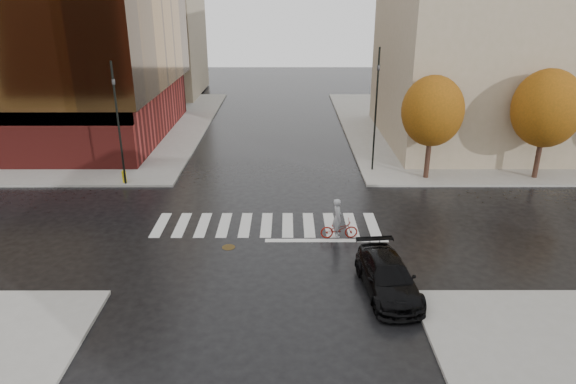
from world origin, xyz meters
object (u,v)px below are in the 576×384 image
Objects in this scene: traffic_light_nw at (117,116)px; fire_hydrant at (124,176)px; traffic_light_ne at (376,101)px; cyclist at (339,225)px; sedan at (388,277)px.

fire_hydrant is (-0.11, 0.20, -3.83)m from traffic_light_nw.
traffic_light_nw is 16.03m from traffic_light_ne.
traffic_light_ne is (3.21, 10.00, 4.07)m from cyclist.
traffic_light_ne reaches higher than traffic_light_nw.
fire_hydrant is (-14.21, 12.36, -0.10)m from sedan.
sedan is 2.31× the size of cyclist.
traffic_light_ne is at bearing 77.91° from sedan.
traffic_light_ne is at bearing -20.26° from cyclist.
traffic_light_ne reaches higher than cyclist.
sedan is 5.96× the size of fire_hydrant.
traffic_light_nw is at bearing 133.64° from sedan.
traffic_light_ne is 16.63m from fire_hydrant.
traffic_light_nw is at bearing 3.68° from traffic_light_ne.
traffic_light_nw is 0.94× the size of traffic_light_ne.
cyclist is 0.26× the size of traffic_light_ne.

